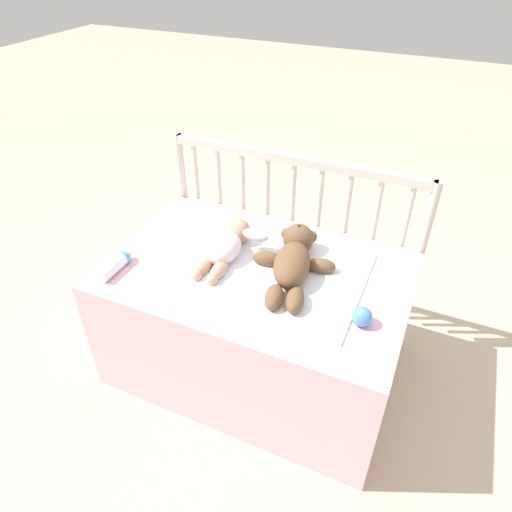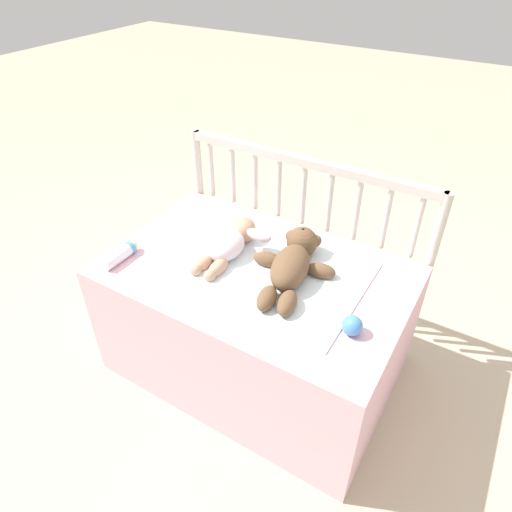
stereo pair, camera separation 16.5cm
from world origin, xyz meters
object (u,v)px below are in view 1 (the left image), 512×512
at_px(baby, 226,246).
at_px(toy_ball, 362,317).
at_px(teddy_bear, 293,260).
at_px(baby_bottle, 116,265).

bearing_deg(baby, toy_ball, -15.16).
bearing_deg(toy_ball, teddy_bear, 151.07).
bearing_deg(baby_bottle, teddy_bear, 23.21).
bearing_deg(toy_ball, baby_bottle, -174.03).
distance_m(baby, baby_bottle, 0.41).
bearing_deg(teddy_bear, baby_bottle, -156.79).
xyz_separation_m(baby_bottle, toy_ball, (0.89, 0.09, 0.01)).
distance_m(baby_bottle, toy_ball, 0.89).
bearing_deg(baby, baby_bottle, -143.26).
bearing_deg(teddy_bear, baby, -177.78).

